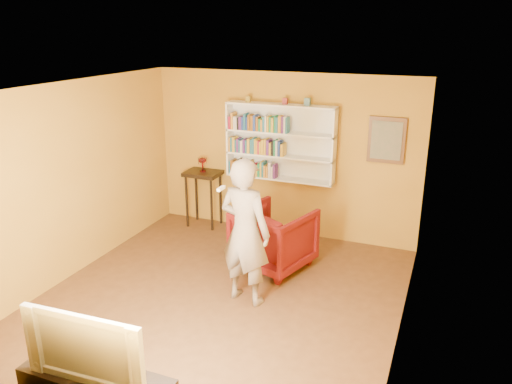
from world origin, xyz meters
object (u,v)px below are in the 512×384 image
(bookshelf, at_px, (281,142))
(television, at_px, (92,342))
(console_table, at_px, (203,181))
(armchair, at_px, (274,238))
(person, at_px, (245,232))
(ruby_lustre, at_px, (202,162))

(bookshelf, bearing_deg, television, -90.91)
(television, bearing_deg, bookshelf, 86.44)
(television, bearing_deg, console_table, 103.44)
(armchair, bearing_deg, bookshelf, -57.84)
(console_table, distance_m, armchair, 2.03)
(bookshelf, xyz_separation_m, television, (-0.07, -4.66, -0.76))
(console_table, bearing_deg, bookshelf, 6.64)
(bookshelf, distance_m, person, 2.35)
(console_table, distance_m, television, 4.68)
(ruby_lustre, xyz_separation_m, person, (1.69, -2.08, -0.21))
(armchair, distance_m, television, 3.50)
(armchair, bearing_deg, television, 100.41)
(person, bearing_deg, bookshelf, -72.07)
(bookshelf, relative_size, armchair, 1.80)
(armchair, relative_size, person, 0.52)
(console_table, bearing_deg, ruby_lustre, -53.13)
(bookshelf, distance_m, television, 4.72)
(console_table, bearing_deg, person, -50.97)
(person, bearing_deg, ruby_lustre, -41.01)
(console_table, relative_size, ruby_lustre, 3.98)
(ruby_lustre, distance_m, television, 4.70)
(armchair, bearing_deg, ruby_lustre, -14.65)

